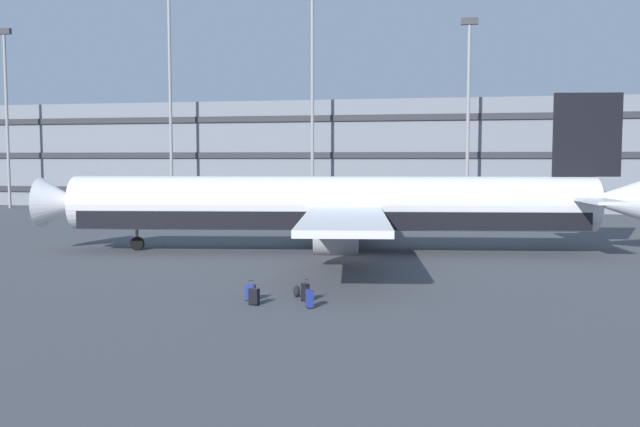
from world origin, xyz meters
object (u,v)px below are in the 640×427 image
Objects in this scene: suitcase_silver at (254,296)px; suitcase_scuffed at (250,292)px; airliner at (337,206)px; suitcase_upright at (305,292)px; backpack_navy at (297,292)px; suitcase_small at (310,298)px.

suitcase_scuffed is at bearing 116.32° from suitcase_silver.
airliner is 16.32m from suitcase_upright.
airliner is 15.49m from backpack_navy.
suitcase_silver is 0.91× the size of suitcase_upright.
suitcase_scuffed is 0.90× the size of suitcase_upright.
airliner is at bearing 93.41° from backpack_navy.
suitcase_silver is 2.40m from suitcase_small.
suitcase_silver is at bearing -63.68° from suitcase_scuffed.
suitcase_upright reaches higher than suitcase_small.
suitcase_scuffed reaches higher than suitcase_small.
suitcase_scuffed is (-0.44, 0.88, -0.00)m from suitcase_silver.
suitcase_silver is 0.98m from suitcase_scuffed.
backpack_navy is at bearing 55.85° from suitcase_silver.
suitcase_silver is at bearing 178.42° from suitcase_small.
suitcase_small is at bearing -1.58° from suitcase_silver.
suitcase_scuffed is (-0.88, -16.34, -2.62)m from airliner.
airliner is 17.59m from suitcase_small.
suitcase_silver reaches higher than backpack_navy.
backpack_navy is (1.79, 1.12, -0.13)m from suitcase_scuffed.
airliner is 45.54× the size of suitcase_scuffed.
suitcase_small is at bearing -83.56° from airliner.
suitcase_scuffed is 2.12m from backpack_navy.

